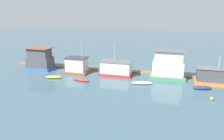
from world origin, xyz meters
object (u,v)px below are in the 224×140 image
at_px(houseboat_brown, 77,66).
at_px(buoy_yellow, 212,99).
at_px(dinghy_red, 81,80).
at_px(mooring_post_near_right, 83,66).
at_px(houseboat_orange, 213,76).
at_px(dinghy_navy, 202,88).
at_px(dinghy_white, 142,83).
at_px(mooring_post_centre, 82,67).
at_px(dinghy_yellow, 54,77).
at_px(houseboat_green, 168,67).
at_px(houseboat_blue, 40,60).
at_px(houseboat_red, 116,68).

bearing_deg(houseboat_brown, buoy_yellow, -17.61).
height_order(dinghy_red, mooring_post_near_right, mooring_post_near_right).
distance_m(houseboat_orange, dinghy_navy, 4.34).
bearing_deg(dinghy_white, mooring_post_centre, 157.03).
relative_size(houseboat_orange, dinghy_white, 1.53).
distance_m(mooring_post_near_right, buoy_yellow, 27.55).
relative_size(houseboat_brown, houseboat_orange, 1.09).
bearing_deg(dinghy_yellow, mooring_post_near_right, 66.39).
bearing_deg(buoy_yellow, houseboat_green, 127.27).
xyz_separation_m(dinghy_white, mooring_post_near_right, (-14.25, 6.11, 0.56)).
xyz_separation_m(houseboat_green, dinghy_yellow, (-21.81, -5.75, -2.18)).
distance_m(houseboat_orange, dinghy_red, 24.56).
distance_m(houseboat_blue, dinghy_white, 24.36).
bearing_deg(dinghy_navy, dinghy_white, -178.97).
bearing_deg(buoy_yellow, dinghy_white, 158.17).
bearing_deg(dinghy_white, mooring_post_near_right, 156.79).
bearing_deg(mooring_post_near_right, mooring_post_centre, 180.00).
relative_size(houseboat_red, houseboat_green, 0.98).
bearing_deg(dinghy_white, houseboat_green, 45.98).
height_order(dinghy_yellow, mooring_post_near_right, mooring_post_near_right).
relative_size(dinghy_red, mooring_post_near_right, 2.46).
bearing_deg(houseboat_blue, houseboat_orange, -0.48).
distance_m(dinghy_navy, mooring_post_centre, 25.43).
height_order(houseboat_brown, houseboat_red, houseboat_brown).
relative_size(houseboat_red, mooring_post_near_right, 4.14).
xyz_separation_m(houseboat_red, mooring_post_centre, (-8.39, 1.84, -0.79)).
height_order(houseboat_brown, mooring_post_near_right, houseboat_brown).
height_order(dinghy_navy, buoy_yellow, buoy_yellow).
bearing_deg(dinghy_red, dinghy_navy, 3.79).
bearing_deg(houseboat_brown, houseboat_red, 3.64).
bearing_deg(dinghy_red, dinghy_yellow, 179.81).
relative_size(dinghy_navy, buoy_yellow, 6.36).
relative_size(houseboat_blue, houseboat_orange, 0.96).
bearing_deg(dinghy_red, mooring_post_centre, 110.72).
bearing_deg(houseboat_orange, buoy_yellow, -98.20).
distance_m(houseboat_brown, mooring_post_near_right, 2.54).
xyz_separation_m(dinghy_yellow, buoy_yellow, (28.64, -3.23, -0.01)).
bearing_deg(dinghy_red, houseboat_blue, 156.33).
relative_size(dinghy_yellow, dinghy_red, 0.85).
bearing_deg(houseboat_brown, houseboat_orange, 0.21).
bearing_deg(mooring_post_centre, houseboat_orange, -4.88).
bearing_deg(houseboat_green, houseboat_brown, -177.67).
relative_size(dinghy_red, dinghy_white, 0.97).
xyz_separation_m(houseboat_green, mooring_post_centre, (-18.76, 1.61, -1.78)).
bearing_deg(dinghy_white, dinghy_red, -173.76).
relative_size(houseboat_green, mooring_post_near_right, 4.24).
bearing_deg(dinghy_red, houseboat_brown, 121.36).
bearing_deg(mooring_post_centre, dinghy_white, -22.97).
relative_size(houseboat_blue, houseboat_green, 0.88).
bearing_deg(houseboat_green, buoy_yellow, -52.73).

